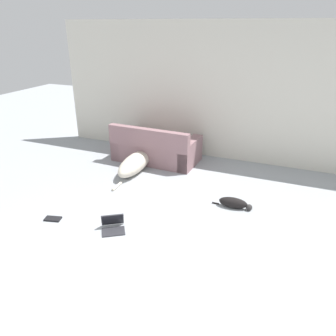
# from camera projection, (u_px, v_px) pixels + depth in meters

# --- Properties ---
(ground_plane) EXTENTS (20.00, 20.00, 0.00)m
(ground_plane) POSITION_uv_depth(u_px,v_px,m) (158.00, 298.00, 3.35)
(ground_plane) COLOR #999EA3
(wall_back) EXTENTS (7.89, 0.06, 2.66)m
(wall_back) POSITION_uv_depth(u_px,v_px,m) (243.00, 95.00, 6.24)
(wall_back) COLOR beige
(wall_back) RESTS_ON ground_plane
(couch) EXTENTS (1.70, 0.92, 0.76)m
(couch) POSITION_uv_depth(u_px,v_px,m) (156.00, 149.00, 6.62)
(couch) COLOR gray
(couch) RESTS_ON ground_plane
(dog) EXTENTS (0.42, 1.62, 0.33)m
(dog) POSITION_uv_depth(u_px,v_px,m) (136.00, 163.00, 6.20)
(dog) COLOR beige
(dog) RESTS_ON ground_plane
(cat) EXTENTS (0.62, 0.17, 0.16)m
(cat) POSITION_uv_depth(u_px,v_px,m) (234.00, 203.00, 4.97)
(cat) COLOR black
(cat) RESTS_ON ground_plane
(laptop_open) EXTENTS (0.41, 0.41, 0.21)m
(laptop_open) POSITION_uv_depth(u_px,v_px,m) (113.00, 225.00, 4.45)
(laptop_open) COLOR #2D2D33
(laptop_open) RESTS_ON ground_plane
(book_black) EXTENTS (0.25, 0.18, 0.02)m
(book_black) POSITION_uv_depth(u_px,v_px,m) (53.00, 219.00, 4.69)
(book_black) COLOR black
(book_black) RESTS_ON ground_plane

